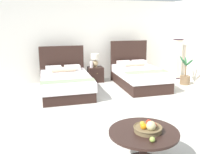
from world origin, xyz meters
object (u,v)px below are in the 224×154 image
bed_near_window (66,82)px  table_lamp (95,59)px  bed_near_corner (139,76)px  potted_palm (185,77)px  nightstand (96,74)px  vase (91,64)px  coffee_table (144,138)px  fruit_bowl (148,128)px  loose_apple (152,140)px  floor_lamp_corner (177,59)px

bed_near_window → table_lamp: bearing=41.1°
bed_near_corner → potted_palm: bearing=-10.6°
bed_near_window → nightstand: 1.46m
vase → coffee_table: vase is taller
table_lamp → bed_near_window: bearing=-138.9°
coffee_table → fruit_bowl: 0.17m
loose_apple → floor_lamp_corner: size_ratio=0.05×
loose_apple → coffee_table: bearing=83.3°
bed_near_corner → table_lamp: bed_near_corner is taller
vase → floor_lamp_corner: (2.96, -0.38, 0.09)m
coffee_table → fruit_bowl: bearing=-41.8°
floor_lamp_corner → potted_palm: floor_lamp_corner is taller
vase → fruit_bowl: (-0.36, -4.77, -0.06)m
nightstand → fruit_bowl: 4.85m
nightstand → table_lamp: size_ratio=1.12×
coffee_table → bed_near_corner: bearing=66.3°
nightstand → table_lamp: (0.00, 0.02, 0.51)m
bed_near_window → vase: size_ratio=10.63×
fruit_bowl → loose_apple: bearing=-106.2°
nightstand → bed_near_window: bearing=-139.5°
floor_lamp_corner → vase: bearing=172.6°
nightstand → floor_lamp_corner: 2.88m
bed_near_window → floor_lamp_corner: (3.92, 0.53, 0.39)m
nightstand → loose_apple: (-0.58, -5.09, 0.27)m
vase → loose_apple: (-0.44, -5.05, -0.08)m
bed_near_corner → floor_lamp_corner: (1.68, 0.53, 0.37)m
bed_near_corner → floor_lamp_corner: 1.80m
fruit_bowl → floor_lamp_corner: 5.50m
table_lamp → fruit_bowl: bearing=-95.9°
bed_near_corner → floor_lamp_corner: size_ratio=1.55×
bed_near_window → loose_apple: bed_near_window is taller
bed_near_window → fruit_bowl: bed_near_window is taller
bed_near_corner → fruit_bowl: (-1.63, -3.86, 0.22)m
nightstand → coffee_table: 4.81m
loose_apple → floor_lamp_corner: 5.78m
coffee_table → floor_lamp_corner: (3.36, 4.35, 0.31)m
floor_lamp_corner → bed_near_corner: bearing=-162.6°
bed_near_corner → table_lamp: (-1.13, 0.97, 0.44)m
coffee_table → potted_palm: size_ratio=1.08×
bed_near_corner → fruit_bowl: bed_near_corner is taller
bed_near_window → coffee_table: bearing=-81.6°
nightstand → potted_palm: potted_palm is taller
nightstand → potted_palm: size_ratio=0.54×
bed_near_corner → potted_palm: 1.51m
table_lamp → fruit_bowl: (-0.50, -4.83, -0.22)m
bed_near_window → table_lamp: bed_near_window is taller
bed_near_corner → coffee_table: size_ratio=2.15×
bed_near_window → table_lamp: 1.55m
bed_near_corner → bed_near_window: bearing=180.0°
table_lamp → vase: bearing=-157.0°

